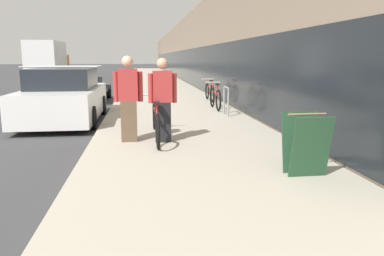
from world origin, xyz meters
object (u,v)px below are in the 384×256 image
(tandem_bicycle, at_px, (156,121))
(person_rider, at_px, (163,100))
(bike_rack_hoop, at_px, (226,98))
(parked_sedan_curbside, at_px, (64,97))
(vintage_roadster_curbside, at_px, (88,91))
(sandwich_board_sign, at_px, (306,144))
(moving_truck, at_px, (48,61))
(cruiser_bike_nearest, at_px, (215,98))
(cruiser_bike_middle, at_px, (210,92))
(person_bystander, at_px, (128,99))

(tandem_bicycle, xyz_separation_m, person_rider, (0.13, -0.35, 0.47))
(bike_rack_hoop, relative_size, parked_sedan_curbside, 0.19)
(person_rider, relative_size, parked_sedan_curbside, 0.38)
(vintage_roadster_curbside, bearing_deg, bike_rack_hoop, -49.26)
(tandem_bicycle, xyz_separation_m, sandwich_board_sign, (2.04, -2.80, 0.09))
(person_rider, distance_m, moving_truck, 24.79)
(cruiser_bike_nearest, distance_m, sandwich_board_sign, 7.14)
(cruiser_bike_middle, height_order, parked_sedan_curbside, parked_sedan_curbside)
(person_rider, height_order, cruiser_bike_nearest, person_rider)
(tandem_bicycle, xyz_separation_m, parked_sedan_curbside, (-2.44, 3.14, 0.20))
(cruiser_bike_nearest, relative_size, vintage_roadster_curbside, 0.43)
(cruiser_bike_nearest, height_order, moving_truck, moving_truck)
(tandem_bicycle, relative_size, moving_truck, 0.44)
(bike_rack_hoop, bearing_deg, tandem_bicycle, -126.46)
(person_rider, relative_size, moving_truck, 0.27)
(bike_rack_hoop, height_order, parked_sedan_curbside, parked_sedan_curbside)
(tandem_bicycle, distance_m, person_bystander, 0.77)
(sandwich_board_sign, xyz_separation_m, vintage_roadster_curbside, (-4.55, 11.18, -0.15))
(tandem_bicycle, bearing_deg, cruiser_bike_middle, 70.64)
(cruiser_bike_middle, height_order, moving_truck, moving_truck)
(person_rider, height_order, bike_rack_hoop, person_rider)
(tandem_bicycle, xyz_separation_m, person_bystander, (-0.54, -0.22, 0.49))
(vintage_roadster_curbside, height_order, moving_truck, moving_truck)
(person_bystander, height_order, cruiser_bike_nearest, person_bystander)
(parked_sedan_curbside, relative_size, vintage_roadster_curbside, 1.08)
(sandwich_board_sign, height_order, parked_sedan_curbside, parked_sedan_curbside)
(person_bystander, height_order, cruiser_bike_middle, person_bystander)
(cruiser_bike_middle, bearing_deg, bike_rack_hoop, -93.05)
(moving_truck, bearing_deg, cruiser_bike_middle, -59.04)
(tandem_bicycle, bearing_deg, person_bystander, -158.15)
(bike_rack_hoop, distance_m, cruiser_bike_middle, 3.84)
(cruiser_bike_middle, bearing_deg, person_rider, -107.52)
(bike_rack_hoop, height_order, cruiser_bike_middle, bike_rack_hoop)
(bike_rack_hoop, xyz_separation_m, parked_sedan_curbside, (-4.62, 0.20, 0.06))
(sandwich_board_sign, bearing_deg, person_rider, 127.93)
(person_bystander, distance_m, bike_rack_hoop, 4.18)
(person_rider, distance_m, bike_rack_hoop, 3.89)
(sandwich_board_sign, bearing_deg, person_bystander, 135.06)
(bike_rack_hoop, bearing_deg, person_bystander, -130.70)
(tandem_bicycle, relative_size, vintage_roadster_curbside, 0.66)
(cruiser_bike_middle, relative_size, parked_sedan_curbside, 0.40)
(moving_truck, bearing_deg, cruiser_bike_nearest, -63.01)
(person_rider, relative_size, bike_rack_hoop, 1.97)
(cruiser_bike_middle, xyz_separation_m, moving_truck, (-9.87, 16.46, 1.05))
(cruiser_bike_middle, height_order, sandwich_board_sign, sandwich_board_sign)
(person_bystander, relative_size, cruiser_bike_middle, 0.96)
(cruiser_bike_nearest, bearing_deg, person_bystander, -120.34)
(cruiser_bike_nearest, xyz_separation_m, parked_sedan_curbside, (-4.57, -1.20, 0.20))
(sandwich_board_sign, distance_m, vintage_roadster_curbside, 12.07)
(tandem_bicycle, relative_size, bike_rack_hoop, 3.19)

